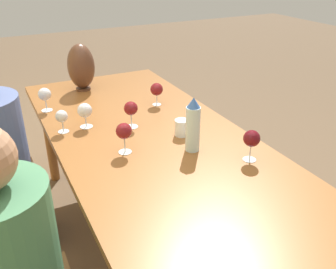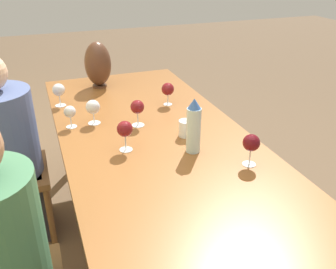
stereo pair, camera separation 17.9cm
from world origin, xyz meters
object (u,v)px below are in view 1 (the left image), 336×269
object	(u,v)px
wine_glass_6	(124,132)
water_bottle	(193,125)
wine_glass_1	(85,111)
water_tumbler	(182,128)
wine_glass_3	(45,95)
wine_glass_4	(62,117)
wine_glass_2	(157,90)
wine_glass_0	(131,109)
wine_glass_5	(252,139)
vase	(81,67)

from	to	relation	value
wine_glass_6	water_bottle	bearing A→B (deg)	-112.08
wine_glass_1	water_tumbler	bearing A→B (deg)	-127.53
wine_glass_3	wine_glass_4	bearing A→B (deg)	-176.02
wine_glass_2	wine_glass_0	bearing A→B (deg)	131.68
wine_glass_5	vase	bearing A→B (deg)	18.39
vase	wine_glass_2	distance (m)	0.61
wine_glass_0	wine_glass_3	size ratio (longest dim) A/B	1.04
vase	wine_glass_6	size ratio (longest dim) A/B	2.09
vase	wine_glass_3	distance (m)	0.42
wine_glass_2	vase	bearing A→B (deg)	34.87
wine_glass_3	wine_glass_2	bearing A→B (deg)	-108.65
wine_glass_2	wine_glass_5	distance (m)	0.84
wine_glass_1	wine_glass_6	size ratio (longest dim) A/B	0.90
wine_glass_0	wine_glass_2	world-z (taller)	wine_glass_0
wine_glass_5	wine_glass_4	bearing A→B (deg)	45.78
wine_glass_6	wine_glass_5	bearing A→B (deg)	-123.70
wine_glass_0	wine_glass_2	distance (m)	0.36
water_bottle	wine_glass_4	bearing A→B (deg)	46.99
wine_glass_1	wine_glass_3	size ratio (longest dim) A/B	0.97
wine_glass_0	wine_glass_4	bearing A→B (deg)	72.95
water_tumbler	wine_glass_6	xyz separation A→B (m)	(-0.04, 0.34, 0.07)
wine_glass_4	wine_glass_5	size ratio (longest dim) A/B	0.82
wine_glass_5	wine_glass_1	bearing A→B (deg)	39.92
water_tumbler	wine_glass_1	size ratio (longest dim) A/B	0.63
wine_glass_3	wine_glass_4	xyz separation A→B (m)	(-0.35, -0.02, -0.01)
wine_glass_4	wine_glass_6	bearing A→B (deg)	-149.14
wine_glass_1	wine_glass_2	bearing A→B (deg)	-76.00
water_bottle	wine_glass_6	bearing A→B (deg)	67.92
vase	wine_glass_4	bearing A→B (deg)	155.81
vase	wine_glass_3	xyz separation A→B (m)	(-0.28, 0.30, -0.06)
water_tumbler	wine_glass_2	size ratio (longest dim) A/B	0.61
water_bottle	wine_glass_3	bearing A→B (deg)	33.29
vase	wine_glass_6	bearing A→B (deg)	176.49
water_tumbler	wine_glass_4	size ratio (longest dim) A/B	0.70
vase	wine_glass_5	distance (m)	1.40
water_bottle	vase	distance (m)	1.15
water_bottle	vase	xyz separation A→B (m)	(1.12, 0.25, 0.03)
water_bottle	vase	bearing A→B (deg)	12.50
water_bottle	wine_glass_4	distance (m)	0.72
wine_glass_0	wine_glass_2	bearing A→B (deg)	-48.32
water_tumbler	wine_glass_6	world-z (taller)	wine_glass_6
vase	wine_glass_3	world-z (taller)	vase
water_tumbler	wine_glass_4	bearing A→B (deg)	59.87
vase	wine_glass_5	world-z (taller)	vase
wine_glass_2	wine_glass_6	bearing A→B (deg)	140.77
vase	wine_glass_6	distance (m)	1.00
wine_glass_3	wine_glass_5	distance (m)	1.29
wine_glass_2	water_tumbler	bearing A→B (deg)	171.76
wine_glass_0	wine_glass_4	size ratio (longest dim) A/B	1.20
water_bottle	vase	size ratio (longest dim) A/B	0.85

